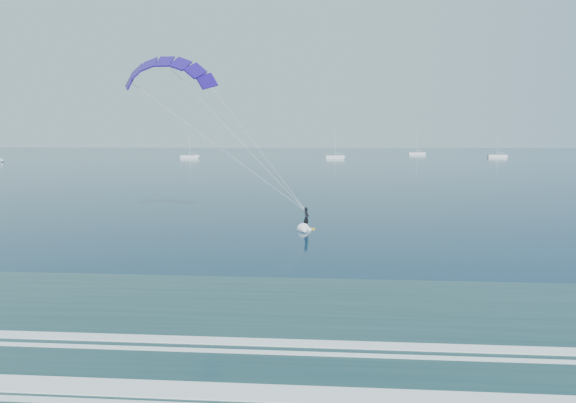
{
  "coord_description": "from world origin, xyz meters",
  "views": [
    {
      "loc": [
        6.6,
        -9.55,
        7.93
      ],
      "look_at": [
        3.72,
        27.57,
        3.38
      ],
      "focal_mm": 32.0,
      "sensor_mm": 36.0,
      "label": 1
    }
  ],
  "objects_px": {
    "kitesurfer_rig": "(232,134)",
    "sailboat_3": "(417,153)",
    "sailboat_4": "(497,156)",
    "sailboat_1": "(190,157)",
    "sailboat_2": "(335,157)"
  },
  "relations": [
    {
      "from": "kitesurfer_rig",
      "to": "sailboat_3",
      "type": "xyz_separation_m",
      "value": [
        52.62,
        219.32,
        -7.66
      ]
    },
    {
      "from": "sailboat_3",
      "to": "sailboat_2",
      "type": "bearing_deg",
      "value": -128.6
    },
    {
      "from": "sailboat_2",
      "to": "sailboat_3",
      "type": "relative_size",
      "value": 0.92
    },
    {
      "from": "sailboat_1",
      "to": "sailboat_2",
      "type": "relative_size",
      "value": 1.02
    },
    {
      "from": "sailboat_2",
      "to": "kitesurfer_rig",
      "type": "bearing_deg",
      "value": -93.76
    },
    {
      "from": "sailboat_1",
      "to": "sailboat_3",
      "type": "height_order",
      "value": "sailboat_3"
    },
    {
      "from": "sailboat_1",
      "to": "sailboat_4",
      "type": "distance_m",
      "value": 130.35
    },
    {
      "from": "sailboat_1",
      "to": "sailboat_3",
      "type": "relative_size",
      "value": 0.94
    },
    {
      "from": "sailboat_1",
      "to": "sailboat_3",
      "type": "xyz_separation_m",
      "value": [
        101.55,
        53.61,
        0.0
      ]
    },
    {
      "from": "sailboat_4",
      "to": "sailboat_2",
      "type": "bearing_deg",
      "value": -167.18
    },
    {
      "from": "sailboat_3",
      "to": "sailboat_4",
      "type": "xyz_separation_m",
      "value": [
        27.65,
        -36.38,
        -0.0
      ]
    },
    {
      "from": "kitesurfer_rig",
      "to": "sailboat_4",
      "type": "bearing_deg",
      "value": 66.31
    },
    {
      "from": "kitesurfer_rig",
      "to": "sailboat_3",
      "type": "height_order",
      "value": "kitesurfer_rig"
    },
    {
      "from": "sailboat_1",
      "to": "sailboat_2",
      "type": "xyz_separation_m",
      "value": [
        59.93,
        1.46,
        -0.0
      ]
    },
    {
      "from": "sailboat_3",
      "to": "kitesurfer_rig",
      "type": "bearing_deg",
      "value": -103.49
    }
  ]
}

